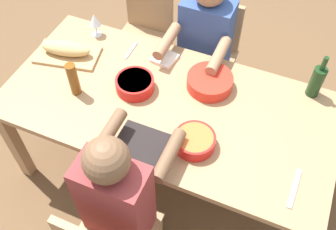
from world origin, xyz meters
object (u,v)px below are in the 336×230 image
Objects in this scene: beer_bottle at (73,79)px; napkin_stack at (165,58)px; wine_glass at (95,21)px; cutting_board at (68,55)px; chair_far_left at (145,32)px; bread_loaf at (66,48)px; serving_bowl_greens at (210,81)px; diner_near_center at (120,195)px; serving_bowl_fruit at (195,140)px; diner_far_center at (203,44)px; dining_table at (168,112)px; serving_bowl_pasta at (135,84)px; chair_far_center at (210,50)px; wine_bottle at (317,81)px.

beer_bottle is 0.60m from napkin_stack.
wine_glass is 1.19× the size of napkin_stack.
cutting_board is 0.29m from wine_glass.
chair_far_left is 2.66× the size of bread_loaf.
diner_near_center is at bearing -101.96° from serving_bowl_greens.
diner_far_center is at bearing 106.44° from serving_bowl_fruit.
chair_far_left is at bearing 127.66° from serving_bowl_fruit.
serving_bowl_pasta is (-0.23, 0.03, 0.12)m from dining_table.
diner_near_center is at bearing -90.00° from chair_far_center.
dining_table is 0.58m from beer_bottle.
diner_near_center is at bearing -90.00° from dining_table.
wine_bottle reaches higher than bread_loaf.
napkin_stack is at bearing 162.38° from serving_bowl_greens.
cutting_board is (-0.93, -0.11, -0.03)m from serving_bowl_greens.
diner_far_center is 0.63m from serving_bowl_pasta.
wine_glass is (-0.68, 0.37, 0.19)m from dining_table.
dining_table is at bearing 90.00° from diner_near_center.
cutting_board is 0.06m from bread_loaf.
serving_bowl_fruit is 0.44m from serving_bowl_greens.
beer_bottle is (-0.31, -0.16, 0.07)m from serving_bowl_pasta.
diner_near_center reaches higher than napkin_stack.
wine_glass reaches higher than cutting_board.
diner_far_center is 0.91m from cutting_board.
napkin_stack is at bearing 78.02° from serving_bowl_pasta.
serving_bowl_fruit reaches higher than napkin_stack.
chair_far_left is 0.61m from diner_far_center.
serving_bowl_fruit is at bearing -81.18° from serving_bowl_greens.
beer_bottle is at bearing -89.97° from chair_far_left.
serving_bowl_greens is 0.86× the size of bread_loaf.
cutting_board is at bearing -146.26° from diner_far_center.
chair_far_left is 2.12× the size of cutting_board.
serving_bowl_fruit is 0.81m from wine_bottle.
diner_near_center reaches higher than wine_glass.
napkin_stack is (-0.34, 0.11, -0.03)m from serving_bowl_greens.
wine_bottle reaches higher than napkin_stack.
dining_table is 2.29× the size of chair_far_left.
serving_bowl_fruit is 1.10m from wine_glass.
chair_far_center is 1.05m from cutting_board.
beer_bottle reaches higher than wine_glass.
wine_glass is at bearing -178.63° from wine_bottle.
wine_bottle is at bearing 4.84° from napkin_stack.
napkin_stack reaches higher than cutting_board.
diner_far_center reaches higher than beer_bottle.
beer_bottle is (-0.54, -0.93, 0.37)m from chair_far_center.
cutting_board is 0.63m from napkin_stack.
beer_bottle is (-0.54, -0.75, 0.15)m from diner_far_center.
chair_far_left is 1.53m from diner_near_center.
diner_far_center reaches higher than bread_loaf.
chair_far_left is 1.40m from wine_bottle.
dining_table is 1.63× the size of diner_near_center.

